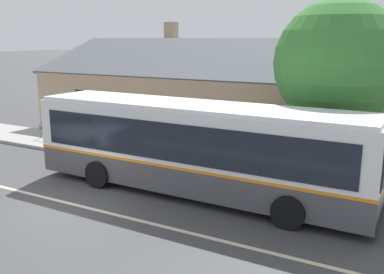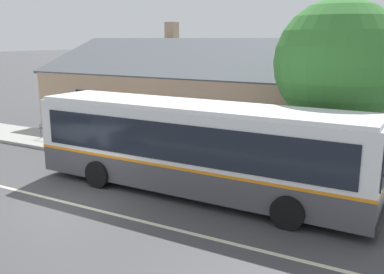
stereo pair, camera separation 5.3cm
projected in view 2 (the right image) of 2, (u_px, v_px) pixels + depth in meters
name	position (u px, v px, depth m)	size (l,w,h in m)	color
ground_plane	(68.00, 203.00, 14.18)	(300.00, 300.00, 0.00)	#424244
sidewalk_far	(165.00, 158.00, 19.27)	(60.00, 3.00, 0.15)	#9E9E99
lane_divider_stripe	(68.00, 203.00, 14.18)	(60.00, 0.16, 0.01)	beige
community_building	(260.00, 100.00, 24.91)	(24.81, 11.08, 6.38)	tan
transit_bus	(195.00, 146.00, 14.74)	(12.25, 2.87, 3.17)	#47474C
bench_by_building	(89.00, 137.00, 21.27)	(1.65, 0.51, 0.94)	brown
street_tree_primary	(338.00, 64.00, 15.83)	(4.76, 4.76, 6.81)	#4C3828
bike_rack	(48.00, 129.00, 22.39)	(1.16, 0.06, 0.78)	slate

